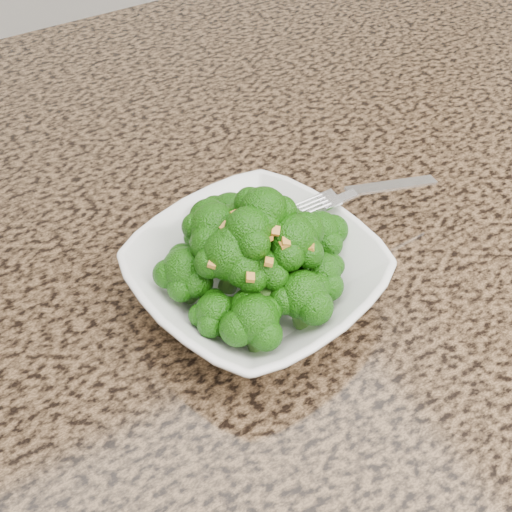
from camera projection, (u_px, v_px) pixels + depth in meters
cabinet at (297, 434)px, 0.99m from camera, size 1.55×0.95×0.87m
granite_counter at (317, 220)px, 0.66m from camera, size 1.64×1.04×0.03m
bowl at (256, 276)px, 0.55m from camera, size 0.24×0.24×0.05m
broccoli_pile at (256, 224)px, 0.51m from camera, size 0.18×0.18×0.07m
garlic_topping at (256, 185)px, 0.48m from camera, size 0.11×0.11×0.01m
fork at (349, 195)px, 0.58m from camera, size 0.17×0.04×0.01m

